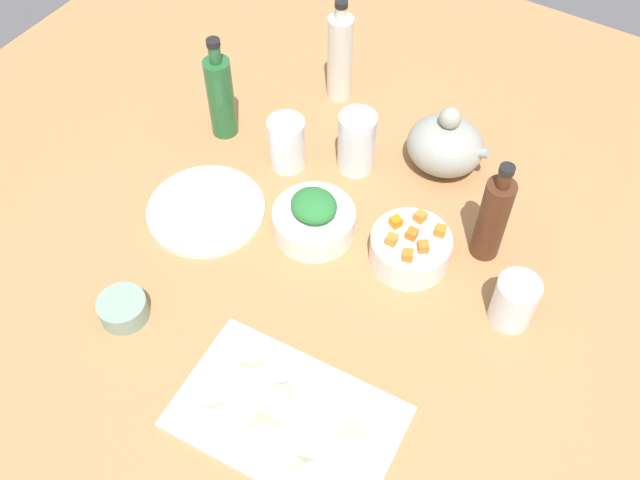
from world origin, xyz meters
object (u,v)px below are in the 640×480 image
object	(u,v)px
bottle_1	(221,95)
drinking_glass_2	(357,142)
cutting_board	(287,417)
drinking_glass_1	(514,301)
teapot	(446,144)
bottle_0	(493,218)
bottle_2	(340,56)
plate_tofu	(206,210)
bowl_small_side	(123,309)
drinking_glass_0	(287,143)
bowl_greens	(314,222)
bowl_carrots	(410,249)

from	to	relation	value
bottle_1	drinking_glass_2	size ratio (longest dim) A/B	1.75
cutting_board	drinking_glass_1	distance (cm)	41.52
teapot	drinking_glass_1	size ratio (longest dim) A/B	1.76
bottle_0	bottle_2	xyz separation A→B (cm)	(-44.27, 22.94, 0.89)
plate_tofu	bowl_small_side	bearing A→B (deg)	-84.77
drinking_glass_0	drinking_glass_2	distance (cm)	13.61
bowl_greens	teapot	distance (cm)	30.78
plate_tofu	teapot	xyz separation A→B (cm)	(32.45, 34.78, 5.02)
drinking_glass_1	drinking_glass_2	xyz separation A→B (cm)	(-39.78, 16.96, 1.74)
bottle_1	drinking_glass_1	distance (cm)	69.02
bottle_2	drinking_glass_1	size ratio (longest dim) A/B	2.45
drinking_glass_0	bowl_small_side	bearing A→B (deg)	-94.72
plate_tofu	bottle_0	distance (cm)	52.71
teapot	bottle_2	xyz separation A→B (cm)	(-28.44, 7.47, 4.49)
bowl_small_side	bottle_2	xyz separation A→B (cm)	(1.67, 67.75, 8.12)
bowl_small_side	bottle_2	world-z (taller)	bottle_2
bottle_0	bottle_1	bearing A→B (deg)	179.42
bowl_carrots	bowl_small_side	bearing A→B (deg)	-134.59
bowl_carrots	bottle_1	world-z (taller)	bottle_1
drinking_glass_1	bottle_1	bearing A→B (deg)	170.48
bowl_small_side	drinking_glass_2	xyz separation A→B (cm)	(15.55, 50.98, 4.46)
drinking_glass_1	drinking_glass_2	bearing A→B (deg)	156.91
cutting_board	plate_tofu	world-z (taller)	plate_tofu
bottle_2	drinking_glass_0	bearing A→B (deg)	-85.12
teapot	drinking_glass_1	bearing A→B (deg)	-46.17
bottle_0	drinking_glass_0	distance (cm)	42.45
plate_tofu	teapot	size ratio (longest dim) A/B	1.34
plate_tofu	drinking_glass_0	world-z (taller)	drinking_glass_0
bottle_1	bottle_0	bearing A→B (deg)	-0.58
bottle_0	drinking_glass_1	world-z (taller)	bottle_0
drinking_glass_0	drinking_glass_1	distance (cm)	52.71
cutting_board	plate_tofu	bearing A→B (deg)	143.48
bottle_0	drinking_glass_1	size ratio (longest dim) A/B	2.30
bowl_small_side	drinking_glass_1	size ratio (longest dim) A/B	0.87
cutting_board	bowl_greens	distance (cm)	37.25
bowl_carrots	drinking_glass_0	world-z (taller)	drinking_glass_0
bowl_carrots	teapot	size ratio (longest dim) A/B	0.86
bottle_0	bowl_greens	bearing A→B (deg)	-156.45
teapot	bottle_0	size ratio (longest dim) A/B	0.77
drinking_glass_2	teapot	bearing A→B (deg)	32.59
bowl_greens	bottle_1	size ratio (longest dim) A/B	0.67
drinking_glass_2	cutting_board	bearing A→B (deg)	-70.88
teapot	bottle_2	distance (cm)	29.74
bottle_0	drinking_glass_1	distance (cm)	15.00
cutting_board	drinking_glass_0	size ratio (longest dim) A/B	3.10
cutting_board	bowl_small_side	size ratio (longest dim) A/B	4.14
teapot	bowl_carrots	bearing A→B (deg)	-77.97
bottle_1	bowl_greens	bearing A→B (deg)	-23.44
plate_tofu	bowl_small_side	size ratio (longest dim) A/B	2.70
drinking_glass_0	drinking_glass_2	size ratio (longest dim) A/B	0.85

